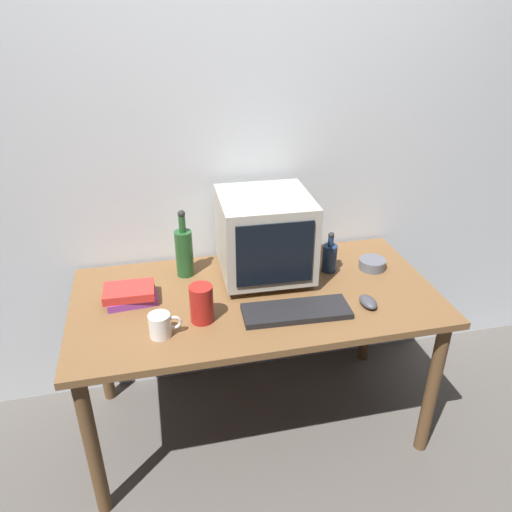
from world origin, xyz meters
TOP-DOWN VIEW (x-y plane):
  - ground_plane at (0.00, 0.00)m, footprint 6.00×6.00m
  - back_wall at (0.00, 0.44)m, footprint 4.00×0.08m
  - desk at (0.00, 0.00)m, footprint 1.51×0.76m
  - crt_monitor at (0.07, 0.15)m, footprint 0.39×0.40m
  - keyboard at (0.12, -0.17)m, footprint 0.43×0.17m
  - computer_mouse at (0.42, -0.18)m, footprint 0.07×0.10m
  - bottle_tall at (-0.27, 0.23)m, footprint 0.08×0.08m
  - bottle_short at (0.36, 0.12)m, footprint 0.06×0.06m
  - book_stack at (-0.51, 0.06)m, footprint 0.21×0.16m
  - mug at (-0.40, -0.20)m, footprint 0.12×0.08m
  - cd_spindle at (0.56, 0.10)m, footprint 0.12×0.12m
  - metal_canister at (-0.24, -0.14)m, footprint 0.09×0.09m

SIDE VIEW (x-z plane):
  - ground_plane at x=0.00m, z-range 0.00..0.00m
  - desk at x=0.00m, z-range 0.27..0.99m
  - keyboard at x=0.12m, z-range 0.72..0.74m
  - computer_mouse at x=0.42m, z-range 0.72..0.75m
  - cd_spindle at x=0.56m, z-range 0.72..0.76m
  - book_stack at x=-0.51m, z-range 0.72..0.78m
  - mug at x=-0.40m, z-range 0.72..0.81m
  - bottle_short at x=0.36m, z-range 0.69..0.88m
  - metal_canister at x=-0.24m, z-range 0.72..0.87m
  - bottle_tall at x=-0.27m, z-range 0.68..0.99m
  - crt_monitor at x=0.07m, z-range 0.73..1.10m
  - back_wall at x=0.00m, z-range 0.00..2.50m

